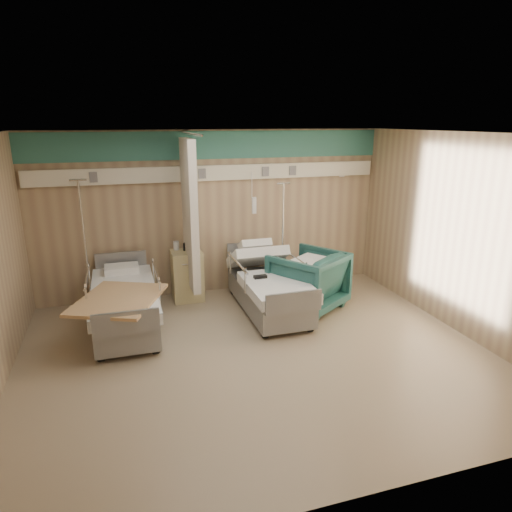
# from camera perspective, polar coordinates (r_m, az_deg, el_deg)

# --- Properties ---
(ground) EXTENTS (6.00, 5.00, 0.00)m
(ground) POSITION_cam_1_polar(r_m,az_deg,el_deg) (6.11, 0.07, -12.21)
(ground) COLOR gray
(ground) RESTS_ON ground
(room_walls) EXTENTS (6.04, 5.04, 2.82)m
(room_walls) POSITION_cam_1_polar(r_m,az_deg,el_deg) (5.69, -0.98, 5.64)
(room_walls) COLOR tan
(room_walls) RESTS_ON ground
(bed_right) EXTENTS (1.00, 2.16, 0.63)m
(bed_right) POSITION_cam_1_polar(r_m,az_deg,el_deg) (7.27, 1.57, -4.61)
(bed_right) COLOR silver
(bed_right) RESTS_ON ground
(bed_left) EXTENTS (1.00, 2.16, 0.63)m
(bed_left) POSITION_cam_1_polar(r_m,az_deg,el_deg) (6.93, -16.04, -6.37)
(bed_left) COLOR silver
(bed_left) RESTS_ON ground
(bedside_cabinet) EXTENTS (0.50, 0.48, 0.85)m
(bedside_cabinet) POSITION_cam_1_polar(r_m,az_deg,el_deg) (7.80, -8.59, -2.41)
(bedside_cabinet) COLOR #CBBA7E
(bedside_cabinet) RESTS_ON ground
(visitor_armchair) EXTENTS (1.41, 1.42, 0.95)m
(visitor_armchair) POSITION_cam_1_polar(r_m,az_deg,el_deg) (7.39, 6.51, -3.04)
(visitor_armchair) COLOR #1F4F4A
(visitor_armchair) RESTS_ON ground
(waffle_blanket) EXTENTS (0.79, 0.78, 0.07)m
(waffle_blanket) POSITION_cam_1_polar(r_m,az_deg,el_deg) (7.20, 7.05, 0.68)
(waffle_blanket) COLOR silver
(waffle_blanket) RESTS_ON visitor_armchair
(iv_stand_right) EXTENTS (0.35, 0.35, 1.95)m
(iv_stand_right) POSITION_cam_1_polar(r_m,az_deg,el_deg) (8.05, 3.27, -1.84)
(iv_stand_right) COLOR silver
(iv_stand_right) RESTS_ON ground
(iv_stand_left) EXTENTS (0.37, 0.37, 2.10)m
(iv_stand_left) POSITION_cam_1_polar(r_m,az_deg,el_deg) (7.83, -20.12, -3.18)
(iv_stand_left) COLOR silver
(iv_stand_left) RESTS_ON ground
(call_remote) EXTENTS (0.20, 0.09, 0.04)m
(call_remote) POSITION_cam_1_polar(r_m,az_deg,el_deg) (6.96, 0.53, -2.61)
(call_remote) COLOR black
(call_remote) RESTS_ON bed_right
(tan_blanket) EXTENTS (1.40, 1.52, 0.04)m
(tan_blanket) POSITION_cam_1_polar(r_m,az_deg,el_deg) (6.38, -16.82, -5.21)
(tan_blanket) COLOR tan
(tan_blanket) RESTS_ON bed_left
(toiletry_bag) EXTENTS (0.28, 0.24, 0.13)m
(toiletry_bag) POSITION_cam_1_polar(r_m,az_deg,el_deg) (7.73, -8.08, 1.23)
(toiletry_bag) COLOR black
(toiletry_bag) RESTS_ON bedside_cabinet
(white_cup) EXTENTS (0.10, 0.10, 0.14)m
(white_cup) POSITION_cam_1_polar(r_m,az_deg,el_deg) (7.78, -9.94, 1.29)
(white_cup) COLOR white
(white_cup) RESTS_ON bedside_cabinet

